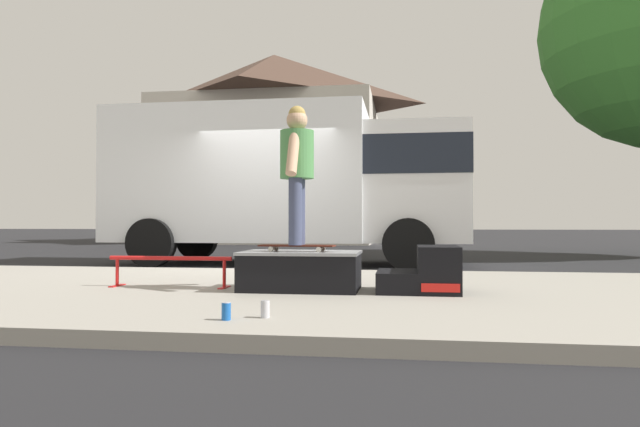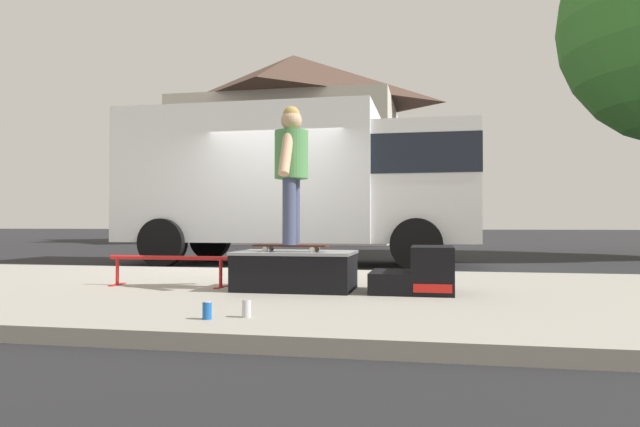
% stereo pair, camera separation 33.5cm
% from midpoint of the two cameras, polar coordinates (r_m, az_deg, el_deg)
% --- Properties ---
extents(ground_plane, '(140.00, 140.00, 0.00)m').
position_cam_midpoint_polar(ground_plane, '(9.28, -7.97, -5.97)').
color(ground_plane, black).
extents(sidewalk_slab, '(50.00, 5.00, 0.12)m').
position_cam_midpoint_polar(sidewalk_slab, '(6.47, -15.53, -7.58)').
color(sidewalk_slab, gray).
rests_on(sidewalk_slab, ground).
extents(skate_box, '(1.21, 0.76, 0.40)m').
position_cam_midpoint_polar(skate_box, '(5.89, -3.56, -5.61)').
color(skate_box, black).
rests_on(skate_box, sidewalk_slab).
extents(kicker_ramp, '(0.81, 0.71, 0.46)m').
position_cam_midpoint_polar(kicker_ramp, '(5.76, 8.88, -5.91)').
color(kicker_ramp, black).
rests_on(kicker_ramp, sidewalk_slab).
extents(grind_rail, '(1.37, 0.28, 0.33)m').
position_cam_midpoint_polar(grind_rail, '(6.40, -16.27, -4.89)').
color(grind_rail, red).
rests_on(grind_rail, sidewalk_slab).
extents(skateboard, '(0.79, 0.26, 0.07)m').
position_cam_midpoint_polar(skateboard, '(5.84, -3.97, -3.27)').
color(skateboard, '#4C1E14').
rests_on(skateboard, skate_box).
extents(skater_kid, '(0.35, 0.73, 1.43)m').
position_cam_midpoint_polar(skater_kid, '(5.87, -3.96, 5.08)').
color(skater_kid, '#3F4766').
rests_on(skater_kid, skateboard).
extents(soda_can, '(0.07, 0.07, 0.13)m').
position_cam_midpoint_polar(soda_can, '(4.16, -11.70, -9.58)').
color(soda_can, '#1959B2').
rests_on(soda_can, sidewalk_slab).
extents(soda_can_b, '(0.07, 0.07, 0.13)m').
position_cam_midpoint_polar(soda_can_b, '(4.21, -7.82, -9.49)').
color(soda_can_b, silver).
rests_on(soda_can_b, sidewalk_slab).
extents(box_truck, '(6.91, 2.63, 3.05)m').
position_cam_midpoint_polar(box_truck, '(11.37, -3.90, 3.51)').
color(box_truck, white).
rests_on(box_truck, ground).
extents(house_behind, '(9.54, 8.22, 8.40)m').
position_cam_midpoint_polar(house_behind, '(25.65, -5.07, 6.69)').
color(house_behind, beige).
rests_on(house_behind, ground).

